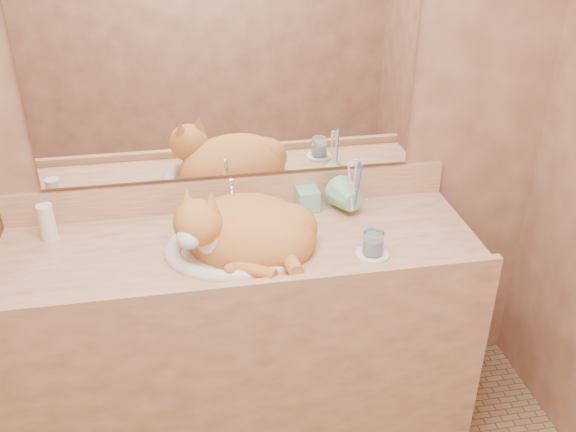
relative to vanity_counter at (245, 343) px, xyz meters
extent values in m
cube|color=brown|center=(0.00, 0.28, 0.82)|extent=(2.40, 0.02, 2.50)
cube|color=white|center=(0.00, 0.26, 0.97)|extent=(1.30, 0.02, 0.80)
imported|color=#76BE94|center=(0.27, 0.17, 0.51)|extent=(0.08, 0.08, 0.17)
imported|color=#76BE94|center=(0.42, 0.11, 0.48)|extent=(0.15, 0.15, 0.11)
cylinder|color=white|center=(0.41, -0.14, 0.43)|extent=(0.11, 0.11, 0.01)
cylinder|color=white|center=(0.41, -0.14, 0.47)|extent=(0.07, 0.07, 0.08)
cylinder|color=white|center=(-0.63, 0.15, 0.49)|extent=(0.05, 0.05, 0.13)
camera|label=1|loc=(-0.17, -1.82, 1.56)|focal=40.00mm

